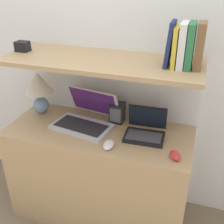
{
  "coord_description": "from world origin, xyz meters",
  "views": [
    {
      "loc": [
        0.57,
        -1.2,
        1.68
      ],
      "look_at": [
        0.09,
        0.25,
        0.87
      ],
      "focal_mm": 45.0,
      "sensor_mm": 36.0,
      "label": 1
    }
  ],
  "objects_px": {
    "router_box": "(117,113)",
    "computer_mouse": "(109,145)",
    "laptop_small": "(145,130)",
    "book_brown": "(200,46)",
    "table_lamp": "(39,87)",
    "book_white": "(183,45)",
    "book_green": "(191,46)",
    "book_navy": "(170,44)",
    "book_yellow": "(176,47)",
    "second_mouse": "(175,155)",
    "shelf_gadget": "(22,46)",
    "laptop_large": "(86,118)"
  },
  "relations": [
    {
      "from": "book_green",
      "to": "second_mouse",
      "type": "bearing_deg",
      "value": -89.17
    },
    {
      "from": "book_brown",
      "to": "book_navy",
      "type": "distance_m",
      "value": 0.16
    },
    {
      "from": "laptop_small",
      "to": "book_yellow",
      "type": "height_order",
      "value": "book_yellow"
    },
    {
      "from": "book_brown",
      "to": "book_green",
      "type": "xyz_separation_m",
      "value": [
        -0.05,
        0.0,
        -0.0
      ]
    },
    {
      "from": "laptop_small",
      "to": "book_yellow",
      "type": "bearing_deg",
      "value": 13.81
    },
    {
      "from": "table_lamp",
      "to": "laptop_large",
      "type": "height_order",
      "value": "table_lamp"
    },
    {
      "from": "book_yellow",
      "to": "book_navy",
      "type": "bearing_deg",
      "value": 180.0
    },
    {
      "from": "shelf_gadget",
      "to": "laptop_small",
      "type": "bearing_deg",
      "value": -2.18
    },
    {
      "from": "table_lamp",
      "to": "book_green",
      "type": "distance_m",
      "value": 1.06
    },
    {
      "from": "laptop_small",
      "to": "book_yellow",
      "type": "relative_size",
      "value": 1.17
    },
    {
      "from": "table_lamp",
      "to": "book_white",
      "type": "height_order",
      "value": "book_white"
    },
    {
      "from": "computer_mouse",
      "to": "book_brown",
      "type": "xyz_separation_m",
      "value": [
        0.43,
        0.22,
        0.56
      ]
    },
    {
      "from": "table_lamp",
      "to": "laptop_small",
      "type": "xyz_separation_m",
      "value": [
        0.78,
        -0.07,
        -0.16
      ]
    },
    {
      "from": "book_brown",
      "to": "book_navy",
      "type": "xyz_separation_m",
      "value": [
        -0.16,
        0.0,
        -0.0
      ]
    },
    {
      "from": "computer_mouse",
      "to": "book_navy",
      "type": "distance_m",
      "value": 0.66
    },
    {
      "from": "laptop_small",
      "to": "book_navy",
      "type": "relative_size",
      "value": 1.05
    },
    {
      "from": "computer_mouse",
      "to": "shelf_gadget",
      "type": "distance_m",
      "value": 0.84
    },
    {
      "from": "router_box",
      "to": "table_lamp",
      "type": "bearing_deg",
      "value": -175.78
    },
    {
      "from": "laptop_small",
      "to": "book_brown",
      "type": "relative_size",
      "value": 1.04
    },
    {
      "from": "table_lamp",
      "to": "book_brown",
      "type": "relative_size",
      "value": 1.27
    },
    {
      "from": "router_box",
      "to": "second_mouse",
      "type": "bearing_deg",
      "value": -34.24
    },
    {
      "from": "book_navy",
      "to": "book_white",
      "type": "bearing_deg",
      "value": 0.0
    },
    {
      "from": "router_box",
      "to": "book_green",
      "type": "relative_size",
      "value": 0.59
    },
    {
      "from": "book_brown",
      "to": "book_navy",
      "type": "height_order",
      "value": "book_brown"
    },
    {
      "from": "table_lamp",
      "to": "book_white",
      "type": "relative_size",
      "value": 1.3
    },
    {
      "from": "book_yellow",
      "to": "second_mouse",
      "type": "bearing_deg",
      "value": -69.05
    },
    {
      "from": "computer_mouse",
      "to": "book_white",
      "type": "relative_size",
      "value": 0.44
    },
    {
      "from": "router_box",
      "to": "book_green",
      "type": "bearing_deg",
      "value": -11.26
    },
    {
      "from": "second_mouse",
      "to": "book_yellow",
      "type": "height_order",
      "value": "book_yellow"
    },
    {
      "from": "book_green",
      "to": "book_white",
      "type": "relative_size",
      "value": 1.01
    },
    {
      "from": "shelf_gadget",
      "to": "computer_mouse",
      "type": "bearing_deg",
      "value": -18.86
    },
    {
      "from": "book_brown",
      "to": "book_white",
      "type": "relative_size",
      "value": 1.02
    },
    {
      "from": "laptop_small",
      "to": "book_green",
      "type": "xyz_separation_m",
      "value": [
        0.21,
        0.03,
        0.54
      ]
    },
    {
      "from": "table_lamp",
      "to": "router_box",
      "type": "relative_size",
      "value": 2.19
    },
    {
      "from": "book_green",
      "to": "laptop_large",
      "type": "bearing_deg",
      "value": -178.72
    },
    {
      "from": "router_box",
      "to": "computer_mouse",
      "type": "bearing_deg",
      "value": -81.98
    },
    {
      "from": "shelf_gadget",
      "to": "book_navy",
      "type": "bearing_deg",
      "value": 0.0
    },
    {
      "from": "laptop_small",
      "to": "book_brown",
      "type": "xyz_separation_m",
      "value": [
        0.25,
        0.03,
        0.54
      ]
    },
    {
      "from": "table_lamp",
      "to": "book_navy",
      "type": "relative_size",
      "value": 1.27
    },
    {
      "from": "book_brown",
      "to": "book_green",
      "type": "distance_m",
      "value": 0.05
    },
    {
      "from": "laptop_small",
      "to": "book_navy",
      "type": "xyz_separation_m",
      "value": [
        0.1,
        0.03,
        0.54
      ]
    },
    {
      "from": "router_box",
      "to": "book_green",
      "type": "height_order",
      "value": "book_green"
    },
    {
      "from": "book_white",
      "to": "router_box",
      "type": "bearing_deg",
      "value": 167.59
    },
    {
      "from": "table_lamp",
      "to": "router_box",
      "type": "height_order",
      "value": "table_lamp"
    },
    {
      "from": "book_white",
      "to": "book_navy",
      "type": "height_order",
      "value": "book_navy"
    },
    {
      "from": "table_lamp",
      "to": "book_navy",
      "type": "distance_m",
      "value": 0.96
    },
    {
      "from": "laptop_large",
      "to": "shelf_gadget",
      "type": "xyz_separation_m",
      "value": [
        -0.43,
        0.01,
        0.44
      ]
    },
    {
      "from": "laptop_large",
      "to": "book_yellow",
      "type": "height_order",
      "value": "book_yellow"
    },
    {
      "from": "second_mouse",
      "to": "book_brown",
      "type": "height_order",
      "value": "book_brown"
    },
    {
      "from": "book_white",
      "to": "second_mouse",
      "type": "bearing_deg",
      "value": -78.18
    }
  ]
}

